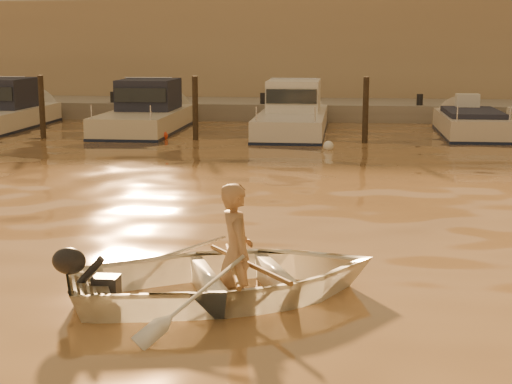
# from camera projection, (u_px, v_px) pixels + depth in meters

# --- Properties ---
(ground_plane) EXTENTS (160.00, 160.00, 0.00)m
(ground_plane) POSITION_uv_depth(u_px,v_px,m) (403.00, 273.00, 10.70)
(ground_plane) COLOR brown
(ground_plane) RESTS_ON ground
(dinghy) EXTENTS (4.61, 4.01, 0.80)m
(dinghy) POSITION_uv_depth(u_px,v_px,m) (229.00, 276.00, 9.60)
(dinghy) COLOR white
(dinghy) RESTS_ON ground_plane
(person) EXTENTS (0.62, 0.74, 1.74)m
(person) POSITION_uv_depth(u_px,v_px,m) (236.00, 253.00, 9.57)
(person) COLOR #9B734D
(person) RESTS_ON dinghy
(outboard_motor) EXTENTS (0.98, 0.71, 0.70)m
(outboard_motor) POSITION_uv_depth(u_px,v_px,m) (105.00, 287.00, 9.20)
(outboard_motor) COLOR black
(outboard_motor) RESTS_ON dinghy
(oar_port) EXTENTS (1.23, 1.77, 0.13)m
(oar_port) POSITION_uv_depth(u_px,v_px,m) (248.00, 264.00, 9.64)
(oar_port) COLOR brown
(oar_port) RESTS_ON dinghy
(oar_starboard) EXTENTS (0.51, 2.07, 0.13)m
(oar_starboard) POSITION_uv_depth(u_px,v_px,m) (232.00, 265.00, 9.59)
(oar_starboard) COLOR brown
(oar_starboard) RESTS_ON dinghy
(moored_boat_1) EXTENTS (2.34, 6.92, 1.75)m
(moored_boat_1) POSITION_uv_depth(u_px,v_px,m) (145.00, 113.00, 27.03)
(moored_boat_1) COLOR beige
(moored_boat_1) RESTS_ON ground_plane
(moored_boat_2) EXTENTS (2.19, 7.37, 1.75)m
(moored_boat_2) POSITION_uv_depth(u_px,v_px,m) (292.00, 115.00, 26.47)
(moored_boat_2) COLOR silver
(moored_boat_2) RESTS_ON ground_plane
(moored_boat_3) EXTENTS (1.93, 5.63, 0.95)m
(moored_boat_3) POSITION_uv_depth(u_px,v_px,m) (470.00, 129.00, 25.89)
(moored_boat_3) COLOR beige
(moored_boat_3) RESTS_ON ground_plane
(piling_0) EXTENTS (0.18, 0.18, 2.20)m
(piling_0) POSITION_uv_depth(u_px,v_px,m) (42.00, 110.00, 25.14)
(piling_0) COLOR #2D2319
(piling_0) RESTS_ON ground_plane
(piling_1) EXTENTS (0.18, 0.18, 2.20)m
(piling_1) POSITION_uv_depth(u_px,v_px,m) (195.00, 111.00, 24.59)
(piling_1) COLOR #2D2319
(piling_1) RESTS_ON ground_plane
(piling_2) EXTENTS (0.18, 0.18, 2.20)m
(piling_2) POSITION_uv_depth(u_px,v_px,m) (365.00, 113.00, 24.00)
(piling_2) COLOR #2D2319
(piling_2) RESTS_ON ground_plane
(fender_b) EXTENTS (0.30, 0.30, 0.30)m
(fender_b) POSITION_uv_depth(u_px,v_px,m) (163.00, 136.00, 25.00)
(fender_b) COLOR red
(fender_b) RESTS_ON ground_plane
(fender_c) EXTENTS (0.30, 0.30, 0.30)m
(fender_c) POSITION_uv_depth(u_px,v_px,m) (328.00, 146.00, 22.59)
(fender_c) COLOR silver
(fender_c) RESTS_ON ground_plane
(fender_d) EXTENTS (0.30, 0.30, 0.30)m
(fender_d) POSITION_uv_depth(u_px,v_px,m) (510.00, 141.00, 23.63)
(fender_d) COLOR #DE551A
(fender_d) RESTS_ON ground_plane
(quay) EXTENTS (52.00, 4.00, 1.00)m
(quay) POSITION_uv_depth(u_px,v_px,m) (365.00, 114.00, 31.63)
(quay) COLOR gray
(quay) RESTS_ON ground_plane
(waterfront_building) EXTENTS (46.00, 7.00, 4.80)m
(waterfront_building) POSITION_uv_depth(u_px,v_px,m) (364.00, 55.00, 36.56)
(waterfront_building) COLOR #9E8466
(waterfront_building) RESTS_ON quay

